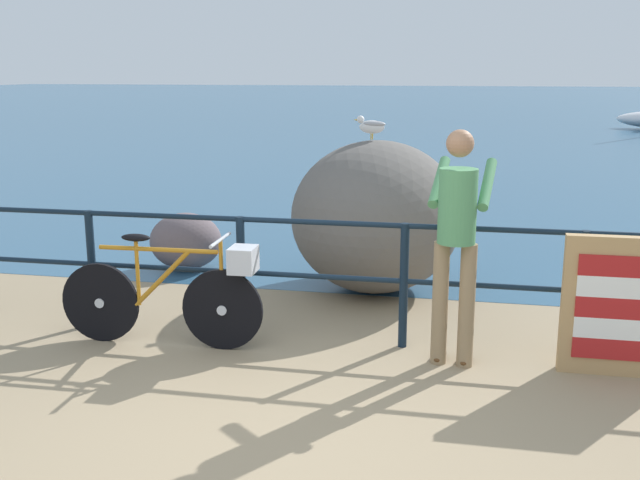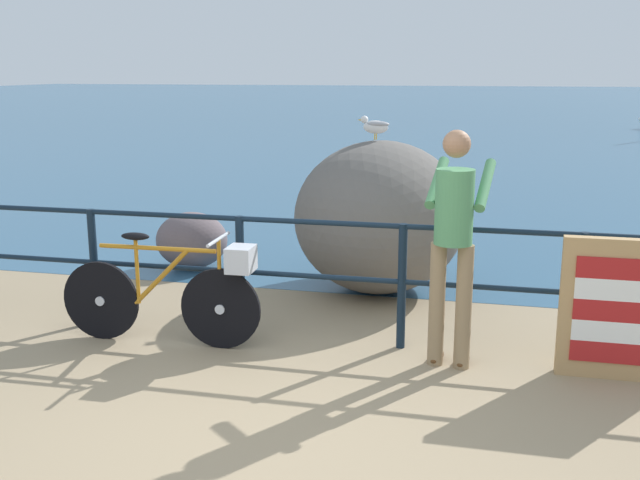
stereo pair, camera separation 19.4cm
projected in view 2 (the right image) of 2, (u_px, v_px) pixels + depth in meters
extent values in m
cube|color=#937F60|center=(452.00, 142.00, 23.45)|extent=(120.00, 120.00, 0.10)
cube|color=#2D5675|center=(478.00, 102.00, 50.14)|extent=(120.00, 90.00, 0.01)
cylinder|color=black|center=(94.00, 267.00, 6.53)|extent=(0.07, 0.07, 1.02)
cylinder|color=black|center=(241.00, 276.00, 6.23)|extent=(0.07, 0.07, 1.02)
cylinder|color=black|center=(402.00, 287.00, 5.93)|extent=(0.07, 0.07, 1.02)
cylinder|color=black|center=(580.00, 298.00, 5.63)|extent=(0.07, 0.07, 1.02)
cylinder|color=black|center=(319.00, 222.00, 5.97)|extent=(9.44, 0.04, 0.04)
cylinder|color=black|center=(319.00, 277.00, 6.07)|extent=(9.44, 0.04, 0.04)
cylinder|color=black|center=(101.00, 300.00, 6.18)|extent=(0.66, 0.05, 0.66)
cylinder|color=#B7BCC6|center=(101.00, 300.00, 6.18)|extent=(0.08, 0.06, 0.08)
cylinder|color=black|center=(221.00, 309.00, 5.96)|extent=(0.66, 0.05, 0.66)
cylinder|color=#B7BCC6|center=(221.00, 309.00, 5.96)|extent=(0.08, 0.06, 0.08)
cylinder|color=#B27219|center=(157.00, 248.00, 5.96)|extent=(0.99, 0.06, 0.04)
cylinder|color=#B27219|center=(161.00, 277.00, 6.01)|extent=(0.50, 0.05, 0.50)
cylinder|color=#B27219|center=(137.00, 272.00, 6.05)|extent=(0.03, 0.03, 0.53)
ellipsoid|color=black|center=(135.00, 236.00, 5.98)|extent=(0.24, 0.10, 0.06)
cylinder|color=#B27219|center=(220.00, 274.00, 5.90)|extent=(0.03, 0.03, 0.57)
cylinder|color=#B7BCC6|center=(218.00, 239.00, 5.84)|extent=(0.04, 0.48, 0.03)
cube|color=#B7BCC6|center=(241.00, 259.00, 5.83)|extent=(0.20, 0.24, 0.20)
cylinder|color=#8C7251|center=(437.00, 305.00, 5.60)|extent=(0.12, 0.12, 0.95)
ellipsoid|color=#513319|center=(437.00, 356.00, 5.75)|extent=(0.13, 0.27, 0.08)
cylinder|color=#8C7251|center=(464.00, 307.00, 5.53)|extent=(0.12, 0.12, 0.95)
ellipsoid|color=#513319|center=(463.00, 360.00, 5.68)|extent=(0.13, 0.27, 0.08)
cylinder|color=#4C8C59|center=(454.00, 207.00, 5.40)|extent=(0.28, 0.28, 0.55)
sphere|color=#9E7051|center=(457.00, 144.00, 5.30)|extent=(0.20, 0.20, 0.20)
cylinder|color=#4C8C59|center=(437.00, 182.00, 5.65)|extent=(0.15, 0.52, 0.34)
cylinder|color=#4C8C59|center=(485.00, 185.00, 5.52)|extent=(0.15, 0.52, 0.34)
cube|color=tan|center=(620.00, 310.00, 5.34)|extent=(0.84, 0.09, 1.04)
cube|color=#AD1E1E|center=(617.00, 353.00, 5.36)|extent=(0.66, 0.01, 0.16)
cube|color=white|center=(619.00, 333.00, 5.32)|extent=(0.66, 0.01, 0.16)
cube|color=#AD1E1E|center=(621.00, 312.00, 5.29)|extent=(0.66, 0.01, 0.16)
cube|color=white|center=(623.00, 291.00, 5.25)|extent=(0.66, 0.01, 0.16)
cube|color=#AD1E1E|center=(625.00, 269.00, 5.22)|extent=(0.66, 0.01, 0.16)
ellipsoid|color=#605B56|center=(380.00, 217.00, 7.47)|extent=(1.70, 1.93, 1.51)
ellipsoid|color=#635559|center=(192.00, 240.00, 8.41)|extent=(0.81, 0.73, 0.63)
cylinder|color=gold|center=(375.00, 137.00, 7.36)|extent=(0.01, 0.01, 0.06)
cylinder|color=gold|center=(376.00, 137.00, 7.40)|extent=(0.01, 0.01, 0.06)
ellipsoid|color=white|center=(376.00, 127.00, 7.36)|extent=(0.28, 0.16, 0.13)
ellipsoid|color=#9E9EA3|center=(378.00, 124.00, 7.34)|extent=(0.26, 0.17, 0.06)
sphere|color=white|center=(364.00, 120.00, 7.39)|extent=(0.08, 0.08, 0.08)
cone|color=gold|center=(360.00, 120.00, 7.41)|extent=(0.05, 0.03, 0.02)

